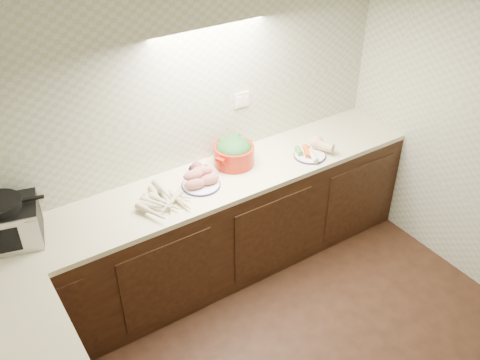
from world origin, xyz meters
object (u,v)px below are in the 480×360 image
parsnip_pile (156,201)px  dutch_oven (234,152)px  toaster_oven (3,223)px  onion_bowl (199,170)px  sweet_potato_plate (200,180)px  veg_plate (313,148)px

parsnip_pile → dutch_oven: size_ratio=1.03×
toaster_oven → onion_bowl: size_ratio=3.22×
sweet_potato_plate → onion_bowl: (0.06, 0.12, -0.01)m
sweet_potato_plate → dutch_oven: (0.36, 0.11, 0.06)m
sweet_potato_plate → veg_plate: (0.97, -0.10, -0.01)m
toaster_oven → dutch_oven: toaster_oven is taller
toaster_oven → parsnip_pile: toaster_oven is taller
parsnip_pile → sweet_potato_plate: size_ratio=1.45×
toaster_oven → sweet_potato_plate: toaster_oven is taller
toaster_oven → veg_plate: 2.29m
onion_bowl → veg_plate: 0.93m
toaster_oven → veg_plate: toaster_oven is taller
parsnip_pile → veg_plate: (1.34, -0.06, 0.01)m
sweet_potato_plate → dutch_oven: dutch_oven is taller
toaster_oven → onion_bowl: (1.37, -0.00, -0.10)m
sweet_potato_plate → onion_bowl: bearing=64.7°
toaster_oven → dutch_oven: (1.67, -0.02, -0.04)m
toaster_oven → veg_plate: (2.28, -0.22, -0.10)m
veg_plate → sweet_potato_plate: bearing=174.2°
toaster_oven → dutch_oven: bearing=13.9°
onion_bowl → veg_plate: size_ratio=0.48×
toaster_oven → veg_plate: bearing=8.9°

